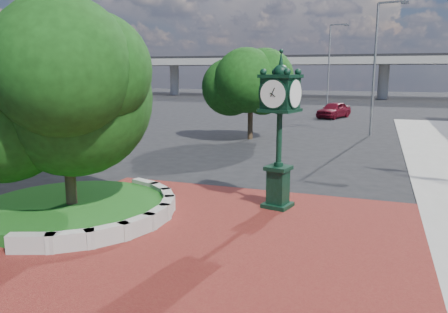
% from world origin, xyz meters
% --- Properties ---
extents(ground, '(200.00, 200.00, 0.00)m').
position_xyz_m(ground, '(0.00, 0.00, 0.00)').
color(ground, black).
rests_on(ground, ground).
extents(plaza, '(12.00, 12.00, 0.04)m').
position_xyz_m(plaza, '(0.00, -1.00, 0.02)').
color(plaza, maroon).
rests_on(plaza, ground).
extents(planter_wall, '(2.96, 6.77, 0.54)m').
position_xyz_m(planter_wall, '(-2.71, -0.00, 0.27)').
color(planter_wall, '#9E9B93').
rests_on(planter_wall, ground).
extents(grass_bed, '(6.10, 6.10, 0.40)m').
position_xyz_m(grass_bed, '(-5.00, 0.00, 0.20)').
color(grass_bed, '#154814').
rests_on(grass_bed, ground).
extents(overpass, '(90.00, 12.00, 7.50)m').
position_xyz_m(overpass, '(-0.22, 70.00, 6.54)').
color(overpass, '#9E9B93').
rests_on(overpass, ground).
extents(tree_planter, '(5.20, 5.20, 6.33)m').
position_xyz_m(tree_planter, '(-5.00, 0.00, 3.72)').
color(tree_planter, '#38281C').
rests_on(tree_planter, ground).
extents(tree_street, '(4.40, 4.40, 5.45)m').
position_xyz_m(tree_street, '(-4.00, 18.00, 3.24)').
color(tree_street, '#38281C').
rests_on(tree_street, ground).
extents(post_clock, '(1.31, 1.31, 5.35)m').
position_xyz_m(post_clock, '(1.33, 3.00, 2.94)').
color(post_clock, black).
rests_on(post_clock, ground).
extents(parked_car, '(3.54, 5.21, 1.65)m').
position_xyz_m(parked_car, '(0.16, 34.69, 0.82)').
color(parked_car, maroon).
rests_on(parked_car, ground).
extents(street_lamp_near, '(2.12, 0.68, 9.56)m').
position_xyz_m(street_lamp_near, '(4.22, 22.81, 5.61)').
color(street_lamp_near, slate).
rests_on(street_lamp_near, ground).
extents(street_lamp_far, '(2.26, 0.70, 10.19)m').
position_xyz_m(street_lamp_far, '(-1.26, 43.23, 5.97)').
color(street_lamp_far, slate).
rests_on(street_lamp_far, ground).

